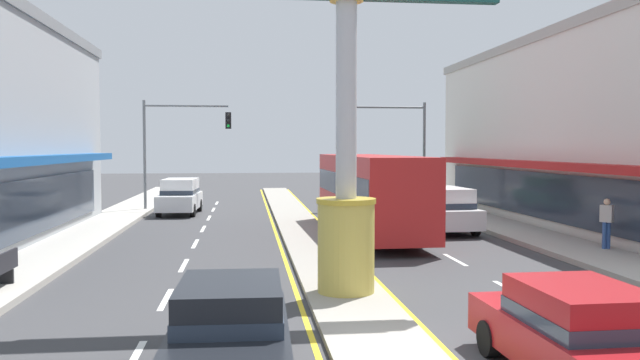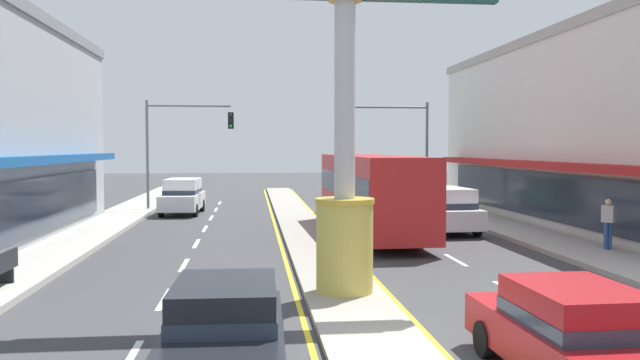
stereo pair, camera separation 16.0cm
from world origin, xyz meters
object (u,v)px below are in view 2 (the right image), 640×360
Objects in this scene: sedan_far_right_lane at (225,332)px; pedestrian_near_kerb at (608,221)px; suv_mid_left_lane at (183,196)px; storefront_right at (615,131)px; bus_near_right_lane at (371,190)px; traffic_light_right_side at (397,136)px; sedan_far_left_oncoming at (572,333)px; suv_kerb_right at (398,194)px; district_sign at (345,123)px; suv_near_left_lane at (445,209)px; traffic_light_left_side at (179,136)px.

sedan_far_right_lane is 2.56× the size of pedestrian_near_kerb.
sedan_far_right_lane is 25.56m from suv_mid_left_lane.
bus_near_right_lane is at bearing -169.71° from storefront_right.
sedan_far_right_lane is (-8.81, -26.73, -3.46)m from traffic_light_right_side.
traffic_light_right_side reaches higher than pedestrian_near_kerb.
pedestrian_near_kerb reaches higher than sedan_far_left_oncoming.
suv_kerb_right is at bearing 138.97° from storefront_right.
traffic_light_right_side reaches higher than sedan_far_right_lane.
pedestrian_near_kerb is at bearing -43.64° from suv_mid_left_lane.
suv_kerb_right is (5.91, 19.94, -3.19)m from district_sign.
suv_kerb_right is (3.30, 25.86, 0.20)m from sedan_far_left_oncoming.
district_sign is 22.31m from traffic_light_right_side.
suv_near_left_lane is 2.77× the size of pedestrian_near_kerb.
traffic_light_right_side is 12.61m from suv_mid_left_lane.
traffic_light_right_side is (6.20, 21.43, 0.07)m from district_sign.
storefront_right reaches higher than suv_mid_left_lane.
traffic_light_right_side reaches higher than suv_kerb_right.
suv_mid_left_lane is (-5.91, 20.05, -3.19)m from district_sign.
district_sign is at bearing -106.52° from suv_kerb_right.
suv_kerb_right is (11.82, -0.11, 0.00)m from suv_mid_left_lane.
suv_kerb_right is (12.11, -1.48, -3.26)m from traffic_light_left_side.
pedestrian_near_kerb reaches higher than sedan_far_right_lane.
sedan_far_left_oncoming is at bearing -122.15° from storefront_right.
pedestrian_near_kerb is at bearing -58.17° from suv_near_left_lane.
sedan_far_left_oncoming is at bearing -89.99° from bus_near_right_lane.
traffic_light_right_side reaches higher than suv_near_left_lane.
district_sign is 6.81m from sedan_far_right_lane.
suv_mid_left_lane is at bearing -78.13° from traffic_light_left_side.
storefront_right is at bearing -47.35° from traffic_light_right_side.
pedestrian_near_kerb is at bearing 40.50° from sedan_far_right_lane.
storefront_right is 5.49× the size of suv_near_left_lane.
district_sign is 19.08m from storefront_right.
traffic_light_left_side is 27.18m from sedan_far_right_lane.
suv_mid_left_lane is at bearing 131.83° from bus_near_right_lane.
sedan_far_left_oncoming is at bearing -100.89° from suv_near_left_lane.
bus_near_right_lane reaches higher than suv_mid_left_lane.
traffic_light_right_side is 1.34× the size of suv_kerb_right.
storefront_right is at bearing 10.29° from bus_near_right_lane.
suv_kerb_right is (8.52, 25.24, 0.20)m from sedan_far_right_lane.
suv_kerb_right is at bearing 82.73° from sedan_far_left_oncoming.
traffic_light_left_side reaches higher than suv_mid_left_lane.
district_sign is 0.74× the size of bus_near_right_lane.
sedan_far_left_oncoming is (5.22, -0.63, 0.00)m from sedan_far_right_lane.
storefront_right reaches higher than traffic_light_left_side.
suv_near_left_lane reaches higher than sedan_far_left_oncoming.
traffic_light_left_side is 28.94m from sedan_far_left_oncoming.
traffic_light_right_side is at bearing 102.07° from pedestrian_near_kerb.
sedan_far_left_oncoming is at bearing -6.85° from sedan_far_right_lane.
traffic_light_left_side is 1.43× the size of sedan_far_right_lane.
sedan_far_right_lane is at bearing -116.23° from district_sign.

